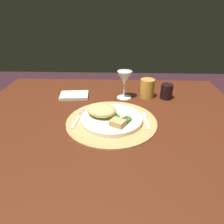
% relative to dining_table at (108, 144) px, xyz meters
% --- Properties ---
extents(ground_plane, '(6.00, 6.00, 0.00)m').
position_rel_dining_table_xyz_m(ground_plane, '(0.00, 0.00, -0.59)').
color(ground_plane, '#361B21').
extents(dining_table, '(1.24, 0.99, 0.73)m').
position_rel_dining_table_xyz_m(dining_table, '(0.00, 0.00, 0.00)').
color(dining_table, '#4E2110').
rests_on(dining_table, ground).
extents(placemat, '(0.37, 0.37, 0.01)m').
position_rel_dining_table_xyz_m(placemat, '(0.02, -0.03, 0.14)').
color(placemat, tan).
rests_on(placemat, dining_table).
extents(dinner_plate, '(0.25, 0.25, 0.02)m').
position_rel_dining_table_xyz_m(dinner_plate, '(0.02, -0.03, 0.15)').
color(dinner_plate, silver).
rests_on(dinner_plate, placemat).
extents(pasta_serving, '(0.16, 0.14, 0.04)m').
position_rel_dining_table_xyz_m(pasta_serving, '(-0.02, -0.02, 0.18)').
color(pasta_serving, '#DABC6B').
rests_on(pasta_serving, dinner_plate).
extents(salad_greens, '(0.07, 0.07, 0.02)m').
position_rel_dining_table_xyz_m(salad_greens, '(0.07, -0.06, 0.17)').
color(salad_greens, '#4C7320').
rests_on(salad_greens, dinner_plate).
extents(bread_piece, '(0.07, 0.06, 0.02)m').
position_rel_dining_table_xyz_m(bread_piece, '(0.04, -0.10, 0.17)').
color(bread_piece, tan).
rests_on(bread_piece, dinner_plate).
extents(fork, '(0.03, 0.16, 0.00)m').
position_rel_dining_table_xyz_m(fork, '(-0.12, -0.03, 0.15)').
color(fork, silver).
rests_on(fork, placemat).
extents(spoon, '(0.02, 0.14, 0.01)m').
position_rel_dining_table_xyz_m(spoon, '(0.16, -0.01, 0.15)').
color(spoon, silver).
rests_on(spoon, placemat).
extents(napkin, '(0.15, 0.12, 0.01)m').
position_rel_dining_table_xyz_m(napkin, '(-0.19, 0.22, 0.15)').
color(napkin, white).
rests_on(napkin, dining_table).
extents(wine_glass, '(0.07, 0.07, 0.14)m').
position_rel_dining_table_xyz_m(wine_glass, '(0.07, 0.21, 0.24)').
color(wine_glass, silver).
rests_on(wine_glass, dining_table).
extents(amber_tumbler, '(0.07, 0.07, 0.10)m').
position_rel_dining_table_xyz_m(amber_tumbler, '(0.19, 0.23, 0.19)').
color(amber_tumbler, gold).
rests_on(amber_tumbler, dining_table).
extents(dark_tumbler, '(0.06, 0.06, 0.08)m').
position_rel_dining_table_xyz_m(dark_tumbler, '(0.29, 0.22, 0.18)').
color(dark_tumbler, black).
rests_on(dark_tumbler, dining_table).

